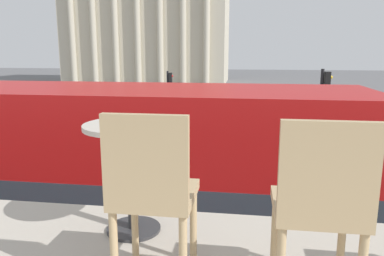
% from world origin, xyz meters
% --- Properties ---
extents(double_decker_bus, '(11.32, 2.77, 4.12)m').
position_xyz_m(double_decker_bus, '(-2.36, 3.86, 2.31)').
color(double_decker_bus, black).
rests_on(double_decker_bus, ground_plane).
extents(cafe_dining_table, '(0.60, 0.60, 0.73)m').
position_xyz_m(cafe_dining_table, '(0.41, -0.35, 4.11)').
color(cafe_dining_table, '#2D2D30').
rests_on(cafe_dining_table, cafe_floor_slab).
extents(cafe_chair_0, '(0.40, 0.40, 0.91)m').
position_xyz_m(cafe_chair_0, '(0.70, -0.91, 4.09)').
color(cafe_chair_0, tan).
rests_on(cafe_chair_0, cafe_floor_slab).
extents(cafe_chair_1, '(0.40, 0.40, 0.91)m').
position_xyz_m(cafe_chair_1, '(1.48, -0.96, 4.09)').
color(cafe_chair_1, tan).
rests_on(cafe_chair_1, cafe_floor_slab).
extents(plaza_building_left, '(25.15, 12.73, 17.63)m').
position_xyz_m(plaza_building_left, '(-14.43, 56.20, 8.81)').
color(plaza_building_left, beige).
rests_on(plaza_building_left, ground_plane).
extents(traffic_light_near, '(0.42, 0.24, 4.15)m').
position_xyz_m(traffic_light_near, '(3.88, 11.51, 2.69)').
color(traffic_light_near, black).
rests_on(traffic_light_near, ground_plane).
extents(traffic_light_mid, '(0.42, 0.24, 3.58)m').
position_xyz_m(traffic_light_mid, '(-3.67, 20.22, 2.35)').
color(traffic_light_mid, black).
rests_on(traffic_light_mid, ground_plane).
extents(pedestrian_olive, '(0.32, 0.32, 1.59)m').
position_xyz_m(pedestrian_olive, '(1.48, 17.44, 0.91)').
color(pedestrian_olive, '#282B33').
rests_on(pedestrian_olive, ground_plane).
extents(pedestrian_red, '(0.32, 0.32, 1.65)m').
position_xyz_m(pedestrian_red, '(2.79, 21.43, 0.95)').
color(pedestrian_red, '#282B33').
rests_on(pedestrian_red, ground_plane).
extents(pedestrian_white, '(0.32, 0.32, 1.67)m').
position_xyz_m(pedestrian_white, '(0.80, 31.09, 0.96)').
color(pedestrian_white, '#282B33').
rests_on(pedestrian_white, ground_plane).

